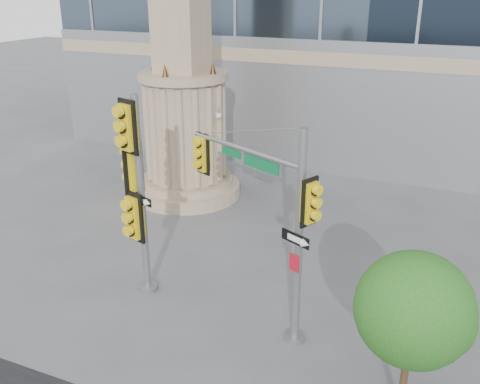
% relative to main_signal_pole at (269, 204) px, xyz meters
% --- Properties ---
extents(ground, '(120.00, 120.00, 0.00)m').
position_rel_main_signal_pole_xyz_m(ground, '(-0.28, -1.88, -3.38)').
color(ground, '#545456').
rests_on(ground, ground).
extents(monument, '(4.40, 4.40, 16.60)m').
position_rel_main_signal_pole_xyz_m(monument, '(-6.28, 7.12, 2.14)').
color(monument, tan).
rests_on(monument, ground).
extents(main_signal_pole, '(3.95, 2.09, 5.45)m').
position_rel_main_signal_pole_xyz_m(main_signal_pole, '(0.00, 0.00, 0.00)').
color(main_signal_pole, slate).
rests_on(main_signal_pole, ground).
extents(secondary_signal_pole, '(0.98, 0.91, 5.71)m').
position_rel_main_signal_pole_xyz_m(secondary_signal_pole, '(-3.84, 0.02, -0.02)').
color(secondary_signal_pole, slate).
rests_on(secondary_signal_pole, ground).
extents(street_tree, '(2.35, 2.29, 3.65)m').
position_rel_main_signal_pole_xyz_m(street_tree, '(3.70, -1.81, -0.97)').
color(street_tree, tan).
rests_on(street_tree, ground).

